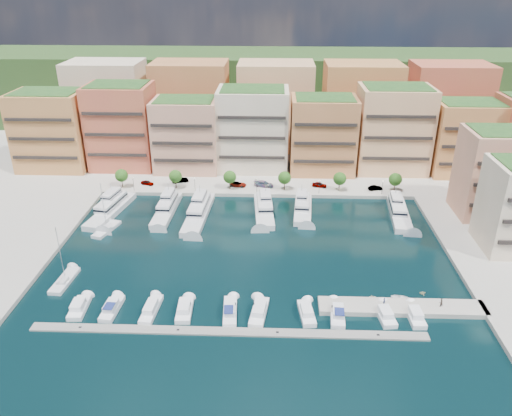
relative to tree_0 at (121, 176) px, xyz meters
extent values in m
plane|color=black|center=(40.00, -33.50, -4.74)|extent=(400.00, 400.00, 0.00)
cube|color=#9E998E|center=(40.00, 28.50, -4.74)|extent=(220.00, 64.00, 2.00)
cube|color=#213D19|center=(40.00, 76.50, -4.74)|extent=(240.00, 40.00, 58.00)
cube|color=gray|center=(37.00, -63.50, -4.74)|extent=(72.00, 2.20, 0.35)
cube|color=#9E998E|center=(70.00, -55.50, -4.74)|extent=(32.00, 5.00, 2.00)
cube|color=#C68548|center=(-26.00, 16.50, 8.26)|extent=(22.00, 16.00, 24.00)
cube|color=black|center=(-26.00, 8.25, 8.26)|extent=(20.24, 0.50, 0.90)
cube|color=#204D1E|center=(-26.00, 16.50, 20.66)|extent=(19.36, 14.08, 0.80)
cube|color=#BE4D3F|center=(-4.00, 18.50, 9.26)|extent=(20.00, 16.00, 26.00)
cube|color=black|center=(-4.00, 10.25, 9.26)|extent=(18.40, 0.50, 0.90)
cube|color=#204D1E|center=(-4.00, 18.50, 22.66)|extent=(17.60, 14.08, 0.80)
cube|color=#E09A7D|center=(17.00, 16.50, 7.26)|extent=(20.00, 15.00, 22.00)
cube|color=black|center=(17.00, 8.75, 7.26)|extent=(18.40, 0.50, 0.90)
cube|color=#204D1E|center=(17.00, 16.50, 18.66)|extent=(17.60, 13.20, 0.80)
cube|color=#FAE0C1|center=(38.00, 18.50, 8.76)|extent=(22.00, 16.00, 25.00)
cube|color=black|center=(38.00, 10.25, 8.76)|extent=(20.24, 0.50, 0.90)
cube|color=#204D1E|center=(38.00, 18.50, 21.66)|extent=(19.36, 14.08, 0.80)
cube|color=#CE814D|center=(60.00, 16.50, 7.76)|extent=(20.00, 15.00, 23.00)
cube|color=black|center=(60.00, 8.75, 7.76)|extent=(18.40, 0.50, 0.90)
cube|color=#204D1E|center=(60.00, 16.50, 19.66)|extent=(17.60, 13.20, 0.80)
cube|color=#EFB37E|center=(82.00, 18.50, 9.26)|extent=(22.00, 16.00, 26.00)
cube|color=black|center=(82.00, 10.25, 9.26)|extent=(20.24, 0.50, 0.90)
cube|color=#204D1E|center=(82.00, 18.50, 22.66)|extent=(19.36, 14.08, 0.80)
cube|color=#C68548|center=(104.00, 16.50, 7.26)|extent=(20.00, 15.00, 22.00)
cube|color=black|center=(104.00, 8.75, 7.26)|extent=(18.40, 0.50, 0.90)
cube|color=#204D1E|center=(104.00, 16.50, 18.66)|extent=(17.60, 13.20, 0.80)
cube|color=#E09A7D|center=(102.00, -13.50, 7.26)|extent=(18.00, 14.00, 22.00)
cube|color=black|center=(102.00, -20.75, 7.26)|extent=(16.56, 0.50, 0.90)
cube|color=#204D1E|center=(102.00, -13.50, 18.66)|extent=(15.84, 12.32, 0.80)
cube|color=#FAE0C1|center=(-15.00, 40.50, 11.26)|extent=(26.00, 18.00, 30.00)
cube|color=#CE814D|center=(15.00, 40.50, 11.26)|extent=(26.00, 18.00, 30.00)
cube|color=#EFB37E|center=(45.00, 40.50, 11.26)|extent=(26.00, 18.00, 30.00)
cube|color=#C68548|center=(75.00, 40.50, 11.26)|extent=(26.00, 18.00, 30.00)
cube|color=#BE4D3F|center=(105.00, 40.50, 11.26)|extent=(26.00, 18.00, 30.00)
cylinder|color=#473323|center=(0.00, 0.00, -2.24)|extent=(0.24, 0.24, 3.00)
sphere|color=#1C4714|center=(0.00, 0.00, 0.01)|extent=(3.80, 3.80, 3.80)
cylinder|color=#473323|center=(16.00, 0.00, -2.24)|extent=(0.24, 0.24, 3.00)
sphere|color=#1C4714|center=(16.00, 0.00, 0.01)|extent=(3.80, 3.80, 3.80)
cylinder|color=#473323|center=(32.00, 0.00, -2.24)|extent=(0.24, 0.24, 3.00)
sphere|color=#1C4714|center=(32.00, 0.00, 0.01)|extent=(3.80, 3.80, 3.80)
cylinder|color=#473323|center=(48.00, 0.00, -2.24)|extent=(0.24, 0.24, 3.00)
sphere|color=#1C4714|center=(48.00, 0.00, 0.01)|extent=(3.80, 3.80, 3.80)
cylinder|color=#473323|center=(64.00, 0.00, -2.24)|extent=(0.24, 0.24, 3.00)
sphere|color=#1C4714|center=(64.00, 0.00, 0.01)|extent=(3.80, 3.80, 3.80)
cylinder|color=#473323|center=(80.00, 0.00, -2.24)|extent=(0.24, 0.24, 3.00)
sphere|color=#1C4714|center=(80.00, 0.00, 0.01)|extent=(3.80, 3.80, 3.80)
cylinder|color=black|center=(4.00, -2.30, -1.74)|extent=(0.10, 0.10, 4.00)
sphere|color=#FFF2CC|center=(4.00, -2.30, 0.31)|extent=(0.30, 0.30, 0.30)
cylinder|color=black|center=(22.00, -2.30, -1.74)|extent=(0.10, 0.10, 4.00)
sphere|color=#FFF2CC|center=(22.00, -2.30, 0.31)|extent=(0.30, 0.30, 0.30)
cylinder|color=black|center=(40.00, -2.30, -1.74)|extent=(0.10, 0.10, 4.00)
sphere|color=#FFF2CC|center=(40.00, -2.30, 0.31)|extent=(0.30, 0.30, 0.30)
cylinder|color=black|center=(58.00, -2.30, -1.74)|extent=(0.10, 0.10, 4.00)
sphere|color=#FFF2CC|center=(58.00, -2.30, 0.31)|extent=(0.30, 0.30, 0.30)
cylinder|color=black|center=(76.00, -2.30, -1.74)|extent=(0.10, 0.10, 4.00)
sphere|color=#FFF2CC|center=(76.00, -2.30, 0.31)|extent=(0.30, 0.30, 0.30)
cube|color=silver|center=(1.09, -15.66, -4.39)|extent=(8.50, 22.78, 2.30)
cube|color=silver|center=(1.09, -13.43, -2.34)|extent=(5.89, 12.75, 1.80)
cube|color=black|center=(1.09, -13.43, -2.34)|extent=(5.96, 12.82, 0.55)
cube|color=silver|center=(1.09, -11.64, -0.74)|extent=(3.90, 7.08, 1.40)
cylinder|color=#B2B2B7|center=(1.09, -10.30, 0.86)|extent=(0.14, 0.14, 1.80)
cube|color=silver|center=(16.06, -14.80, -4.39)|extent=(4.96, 20.71, 2.30)
cube|color=silver|center=(16.06, -12.74, -2.34)|extent=(3.90, 11.43, 1.80)
cube|color=black|center=(16.06, -12.74, -2.34)|extent=(3.96, 11.49, 0.55)
cube|color=silver|center=(16.06, -11.09, -0.74)|extent=(2.79, 6.25, 1.40)
cylinder|color=#B2B2B7|center=(16.06, -9.85, 0.86)|extent=(0.14, 0.14, 1.80)
cube|color=black|center=(16.06, -14.80, -4.84)|extent=(5.01, 20.77, 0.35)
cube|color=silver|center=(25.00, -16.75, -4.39)|extent=(6.02, 24.71, 2.30)
cube|color=silver|center=(25.00, -14.30, -2.34)|extent=(4.61, 13.66, 1.80)
cube|color=black|center=(25.00, -14.30, -2.34)|extent=(4.67, 13.72, 0.55)
cube|color=silver|center=(25.00, -12.34, -0.74)|extent=(3.25, 7.49, 1.40)
cylinder|color=#B2B2B7|center=(25.00, -10.87, 0.86)|extent=(0.14, 0.14, 1.80)
cube|color=silver|center=(42.36, -14.43, -4.39)|extent=(6.14, 20.15, 2.30)
cube|color=silver|center=(42.36, -12.44, -2.34)|extent=(4.63, 11.18, 1.80)
cube|color=black|center=(42.36, -12.44, -2.34)|extent=(4.70, 11.24, 0.55)
cube|color=silver|center=(42.36, -10.85, -0.74)|extent=(3.24, 6.15, 1.40)
cylinder|color=#B2B2B7|center=(42.36, -9.66, 0.86)|extent=(0.14, 0.14, 1.80)
cube|color=silver|center=(52.88, -13.25, -4.39)|extent=(5.63, 17.77, 2.30)
cube|color=silver|center=(52.88, -11.50, -2.34)|extent=(4.29, 9.85, 1.80)
cube|color=black|center=(52.88, -11.50, -2.34)|extent=(4.35, 9.92, 0.55)
cube|color=silver|center=(52.88, -10.10, -0.74)|extent=(3.01, 5.42, 1.40)
cylinder|color=#B2B2B7|center=(52.88, -9.05, 0.86)|extent=(0.14, 0.14, 1.80)
cube|color=black|center=(52.88, -13.25, -4.84)|extent=(5.68, 17.82, 0.35)
cube|color=silver|center=(78.36, -14.73, -4.39)|extent=(6.39, 20.79, 2.30)
cube|color=silver|center=(78.36, -12.68, -2.34)|extent=(4.72, 11.55, 1.80)
cube|color=black|center=(78.36, -12.68, -2.34)|extent=(4.79, 11.61, 0.55)
cube|color=silver|center=(78.36, -11.05, -0.74)|extent=(3.26, 6.36, 1.40)
cylinder|color=#B2B2B7|center=(78.36, -9.82, 0.86)|extent=(0.14, 0.14, 1.80)
cube|color=white|center=(7.87, -58.00, -4.49)|extent=(3.21, 7.34, 1.40)
cube|color=white|center=(7.87, -58.36, -3.19)|extent=(2.38, 3.57, 1.10)
cube|color=black|center=(7.87, -56.92, -3.44)|extent=(2.03, 0.21, 0.55)
cube|color=white|center=(14.23, -58.00, -4.49)|extent=(3.04, 7.98, 1.40)
cube|color=white|center=(14.23, -58.39, -3.19)|extent=(2.24, 3.88, 1.10)
cube|color=black|center=(14.23, -56.82, -3.44)|extent=(1.87, 0.21, 0.55)
cube|color=navy|center=(14.23, -59.41, -2.59)|extent=(1.95, 2.46, 0.12)
cube|color=white|center=(21.84, -58.00, -4.49)|extent=(3.00, 9.00, 1.40)
cube|color=white|center=(21.84, -58.44, -3.19)|extent=(2.16, 4.37, 1.10)
cube|color=black|center=(21.84, -56.67, -3.44)|extent=(1.74, 0.22, 0.55)
cube|color=white|center=(28.27, -58.00, -4.49)|extent=(3.16, 7.58, 1.40)
cube|color=white|center=(28.27, -58.37, -3.19)|extent=(2.36, 3.68, 1.10)
cube|color=black|center=(28.27, -56.88, -3.44)|extent=(2.02, 0.20, 0.55)
cube|color=white|center=(36.98, -58.00, -4.49)|extent=(3.05, 9.01, 1.40)
cube|color=white|center=(36.98, -58.44, -3.19)|extent=(2.21, 4.37, 1.10)
cube|color=black|center=(36.98, -56.67, -3.44)|extent=(1.80, 0.21, 0.55)
cube|color=navy|center=(36.98, -59.60, -2.59)|extent=(1.91, 2.77, 0.12)
cube|color=white|center=(42.52, -58.00, -4.49)|extent=(3.79, 8.99, 1.40)
cube|color=white|center=(42.52, -58.44, -3.19)|extent=(2.63, 4.42, 1.10)
cube|color=black|center=(42.52, -56.69, -3.44)|extent=(1.96, 0.34, 0.55)
cube|color=white|center=(51.52, -58.00, -4.49)|extent=(3.41, 7.78, 1.40)
cube|color=white|center=(51.52, -58.38, -3.19)|extent=(2.39, 3.82, 1.10)
cube|color=black|center=(51.52, -56.87, -3.44)|extent=(1.82, 0.32, 0.55)
cube|color=white|center=(57.34, -58.00, -4.49)|extent=(3.19, 8.22, 1.40)
cube|color=white|center=(57.34, -58.40, -3.19)|extent=(2.30, 4.01, 1.10)
cube|color=black|center=(57.34, -56.79, -3.44)|extent=(1.87, 0.24, 0.55)
cube|color=navy|center=(57.34, -59.45, -2.59)|extent=(1.99, 2.55, 0.12)
cube|color=white|center=(66.24, -58.00, -4.49)|extent=(3.52, 7.35, 1.40)
cube|color=white|center=(66.24, -58.35, -3.19)|extent=(2.48, 3.63, 1.10)
cube|color=black|center=(66.24, -56.94, -3.44)|extent=(1.92, 0.34, 0.55)
cube|color=white|center=(71.81, -58.00, -4.49)|extent=(2.88, 7.25, 1.40)
cube|color=white|center=(71.81, -58.36, -3.19)|extent=(2.16, 3.51, 1.10)
cube|color=black|center=(71.81, -56.93, -3.44)|extent=(1.88, 0.17, 0.55)
cube|color=silver|center=(1.38, -48.82, -4.54)|extent=(3.43, 9.78, 1.20)
cube|color=silver|center=(1.38, -49.78, -3.64)|extent=(1.84, 2.51, 0.60)
cylinder|color=#B2B2B7|center=(1.38, -48.34, 2.06)|extent=(0.14, 0.14, 12.00)
cylinder|color=#B2B2B7|center=(1.38, -50.26, -2.94)|extent=(0.39, 4.32, 0.10)
cube|color=silver|center=(3.05, -25.67, -4.54)|extent=(5.22, 9.77, 1.20)
cube|color=silver|center=(3.05, -26.61, -3.64)|extent=(2.21, 2.71, 0.60)
cylinder|color=#B2B2B7|center=(3.05, -25.20, 2.06)|extent=(0.14, 0.14, 12.00)
cylinder|color=#B2B2B7|center=(3.05, -27.08, -2.94)|extent=(1.28, 4.09, 0.10)
imported|color=white|center=(70.60, -52.46, -4.32)|extent=(4.45, 3.46, 0.85)
imported|color=beige|center=(64.81, -52.23, -4.31)|extent=(1.88, 1.70, 0.87)
imported|color=beige|center=(75.31, -50.17, -4.38)|extent=(1.52, 1.37, 0.72)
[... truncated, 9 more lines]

